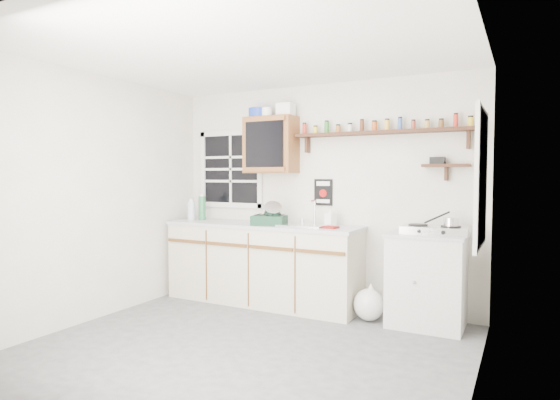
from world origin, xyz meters
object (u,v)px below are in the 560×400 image
Objects in this scene: spice_shelf at (380,132)px; main_cabinet at (262,263)px; upper_cabinet at (271,145)px; hotplate at (434,230)px; right_cabinet at (427,280)px; dish_rack at (270,217)px.

main_cabinet is at bearing -170.75° from spice_shelf.
spice_shelf is (1.31, 0.21, 1.47)m from main_cabinet.
hotplate is (1.86, -0.14, -0.87)m from upper_cabinet.
right_cabinet is 1.58m from spice_shelf.
dish_rack is (-1.14, -0.32, -0.92)m from spice_shelf.
hotplate is at bearing -8.19° from dish_rack.
dish_rack is at bearing 179.74° from hotplate.
spice_shelf reaches higher than right_cabinet.
upper_cabinet is at bearing -176.89° from spice_shelf.
hotplate is at bearing -17.21° from right_cabinet.
right_cabinet is (1.83, 0.03, -0.01)m from main_cabinet.
hotplate is (1.90, 0.01, 0.49)m from main_cabinet.
upper_cabinet reaches higher than right_cabinet.
right_cabinet is 1.40× the size of upper_cabinet.
dish_rack is at bearing -175.36° from right_cabinet.
main_cabinet is at bearing 134.95° from dish_rack.
right_cabinet is 0.50m from hotplate.
upper_cabinet reaches higher than dish_rack.
spice_shelf reaches higher than dish_rack.
main_cabinet is 1.21× the size of spice_shelf.
upper_cabinet reaches higher than spice_shelf.
hotplate is (1.73, 0.12, -0.06)m from dish_rack.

